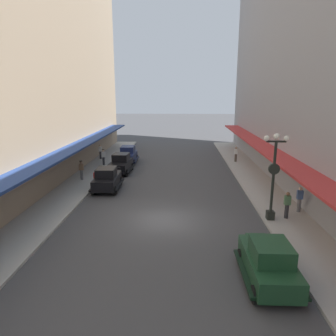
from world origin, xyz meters
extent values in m
plane|color=#424244|center=(0.00, 0.00, 0.00)|extent=(200.00, 200.00, 0.00)
cube|color=#A8A59E|center=(-7.50, 0.00, 0.07)|extent=(3.00, 60.00, 0.15)
cube|color=#A8A59E|center=(7.50, 0.00, 0.07)|extent=(3.00, 60.00, 0.15)
cube|color=navy|center=(-8.10, 0.00, 3.00)|extent=(1.80, 54.00, 0.16)
cube|color=#BF3333|center=(8.10, 0.00, 3.00)|extent=(1.80, 54.00, 0.16)
cube|color=#193D23|center=(4.59, -6.18, 0.74)|extent=(1.72, 3.91, 0.80)
cube|color=#193D23|center=(4.59, -6.43, 1.49)|extent=(1.45, 1.71, 0.70)
cube|color=#8C9EA8|center=(4.59, -6.43, 1.49)|extent=(1.38, 1.67, 0.42)
cube|color=#193D23|center=(4.58, -4.05, 0.79)|extent=(0.94, 0.37, 0.52)
cube|color=black|center=(3.64, -6.18, 0.42)|extent=(0.26, 3.51, 0.12)
cube|color=black|center=(5.54, -6.17, 0.42)|extent=(0.26, 3.51, 0.12)
cylinder|color=black|center=(3.78, -4.82, 0.34)|extent=(0.22, 0.68, 0.68)
cylinder|color=black|center=(5.39, -4.81, 0.34)|extent=(0.22, 0.68, 0.68)
cylinder|color=black|center=(3.79, -7.55, 0.34)|extent=(0.22, 0.68, 0.68)
cylinder|color=black|center=(5.40, -7.54, 0.34)|extent=(0.22, 0.68, 0.68)
cube|color=black|center=(-4.84, 5.88, 0.74)|extent=(1.85, 3.96, 0.80)
cube|color=black|center=(-4.83, 5.63, 1.49)|extent=(1.51, 1.75, 0.70)
cube|color=#8C9EA8|center=(-4.83, 5.63, 1.49)|extent=(1.43, 1.72, 0.42)
cube|color=black|center=(-4.92, 8.01, 0.79)|extent=(0.95, 0.40, 0.52)
cube|color=black|center=(-5.79, 5.84, 0.42)|extent=(0.38, 3.52, 0.12)
cube|color=black|center=(-3.89, 5.92, 0.42)|extent=(0.38, 3.52, 0.12)
cylinder|color=black|center=(-5.70, 7.21, 0.34)|extent=(0.25, 0.69, 0.68)
cylinder|color=black|center=(-4.09, 7.28, 0.34)|extent=(0.25, 0.69, 0.68)
cylinder|color=black|center=(-5.59, 4.49, 0.34)|extent=(0.25, 0.69, 0.68)
cylinder|color=black|center=(-3.98, 4.55, 0.34)|extent=(0.25, 0.69, 0.68)
cube|color=#19234C|center=(-4.87, 15.60, 0.74)|extent=(1.77, 3.93, 0.80)
cube|color=#19234C|center=(-4.87, 15.85, 1.49)|extent=(1.47, 1.73, 0.70)
cube|color=#8C9EA8|center=(-4.87, 15.85, 1.49)|extent=(1.40, 1.69, 0.42)
cube|color=#19234C|center=(-4.83, 13.47, 0.79)|extent=(0.94, 0.38, 0.52)
cube|color=black|center=(-3.92, 15.62, 0.42)|extent=(0.30, 3.51, 0.12)
cube|color=black|center=(-5.82, 15.58, 0.42)|extent=(0.30, 3.51, 0.12)
cylinder|color=black|center=(-4.04, 14.25, 0.34)|extent=(0.23, 0.68, 0.68)
cylinder|color=black|center=(-5.65, 14.22, 0.34)|extent=(0.23, 0.68, 0.68)
cylinder|color=black|center=(-4.09, 16.98, 0.34)|extent=(0.23, 0.68, 0.68)
cylinder|color=black|center=(-5.70, 16.95, 0.34)|extent=(0.23, 0.68, 0.68)
cube|color=black|center=(-4.81, 11.31, 0.74)|extent=(1.83, 3.96, 0.80)
cube|color=black|center=(-4.80, 11.56, 1.49)|extent=(1.50, 1.75, 0.70)
cube|color=#8C9EA8|center=(-4.80, 11.56, 1.49)|extent=(1.43, 1.71, 0.42)
cube|color=black|center=(-4.89, 9.18, 0.79)|extent=(0.95, 0.39, 0.52)
cube|color=black|center=(-3.86, 11.28, 0.42)|extent=(0.36, 3.52, 0.12)
cube|color=black|center=(-5.76, 11.34, 0.42)|extent=(0.36, 3.52, 0.12)
cylinder|color=black|center=(-4.05, 9.92, 0.34)|extent=(0.24, 0.69, 0.68)
cylinder|color=black|center=(-5.67, 9.97, 0.34)|extent=(0.24, 0.69, 0.68)
cylinder|color=black|center=(-3.96, 12.65, 0.34)|extent=(0.24, 0.69, 0.68)
cylinder|color=black|center=(-5.57, 12.70, 0.34)|extent=(0.24, 0.69, 0.68)
cube|color=black|center=(6.40, 0.04, 0.40)|extent=(0.44, 0.44, 0.50)
cylinder|color=black|center=(6.40, 0.04, 2.75)|extent=(0.16, 0.16, 4.20)
cube|color=black|center=(6.40, 0.04, 4.85)|extent=(1.10, 0.10, 0.10)
sphere|color=white|center=(5.85, 0.04, 5.03)|extent=(0.32, 0.32, 0.32)
sphere|color=white|center=(6.95, 0.04, 5.03)|extent=(0.32, 0.32, 0.32)
sphere|color=white|center=(6.40, 0.04, 5.13)|extent=(0.36, 0.36, 0.36)
cylinder|color=black|center=(6.40, 0.04, 3.25)|extent=(0.64, 0.18, 0.64)
cylinder|color=silver|center=(6.40, 0.14, 3.25)|extent=(0.56, 0.02, 0.56)
cylinder|color=#B21E19|center=(-6.35, 7.66, 0.50)|extent=(0.24, 0.24, 0.70)
sphere|color=#B21E19|center=(-6.35, 7.66, 0.87)|extent=(0.20, 0.20, 0.20)
cylinder|color=slate|center=(-7.65, 8.21, 0.57)|extent=(0.24, 0.24, 0.85)
cube|color=#8C6647|center=(-7.65, 8.21, 1.28)|extent=(0.36, 0.22, 0.56)
sphere|color=#9E7051|center=(-7.65, 8.21, 1.68)|extent=(0.22, 0.22, 0.22)
cylinder|color=black|center=(-7.65, 8.21, 1.80)|extent=(0.28, 0.28, 0.04)
cylinder|color=#4C4238|center=(7.03, 16.17, 0.57)|extent=(0.24, 0.24, 0.85)
cube|color=white|center=(7.03, 16.17, 1.28)|extent=(0.36, 0.22, 0.56)
sphere|color=#9E7051|center=(7.03, 16.17, 1.68)|extent=(0.22, 0.22, 0.22)
cylinder|color=slate|center=(8.54, 1.33, 0.57)|extent=(0.24, 0.24, 0.85)
cube|color=#3F598C|center=(8.54, 1.33, 1.28)|extent=(0.36, 0.22, 0.56)
sphere|color=beige|center=(8.54, 1.33, 1.68)|extent=(0.22, 0.22, 0.22)
cylinder|color=#2D2D33|center=(-7.11, 13.87, 0.57)|extent=(0.24, 0.24, 0.85)
cube|color=white|center=(-7.11, 13.87, 1.28)|extent=(0.36, 0.22, 0.56)
sphere|color=beige|center=(-7.11, 13.87, 1.68)|extent=(0.22, 0.22, 0.22)
cylinder|color=black|center=(-7.11, 13.87, 1.80)|extent=(0.28, 0.28, 0.04)
cylinder|color=#2D2D33|center=(7.41, 0.25, 0.57)|extent=(0.24, 0.24, 0.85)
cube|color=#4C724C|center=(7.41, 0.25, 1.28)|extent=(0.36, 0.22, 0.56)
sphere|color=brown|center=(7.41, 0.25, 1.68)|extent=(0.22, 0.22, 0.22)
cylinder|color=#2D2D33|center=(-8.27, 17.09, 0.57)|extent=(0.24, 0.24, 0.85)
cube|color=white|center=(-8.27, 17.09, 1.28)|extent=(0.36, 0.22, 0.56)
sphere|color=beige|center=(-8.27, 17.09, 1.68)|extent=(0.22, 0.22, 0.22)
camera|label=1|loc=(1.04, -17.62, 7.51)|focal=33.20mm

